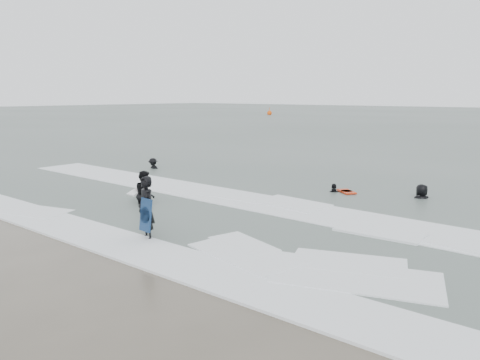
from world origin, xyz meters
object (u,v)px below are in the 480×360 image
Objects in this scene: surfer_centre at (147,239)px; surfer_right_near at (334,193)px; surfer_wading at (145,204)px; buoy at (269,113)px; surfer_right_far at (421,199)px; surfer_breaker at (153,169)px.

surfer_centre reaches higher than surfer_right_near.
surfer_wading is 81.96m from buoy.
surfer_right_near is (1.07, 9.57, 0.00)m from surfer_centre.
surfer_wading is at bearing 22.13° from surfer_right_near.
surfer_right_near is 0.96× the size of buoy.
surfer_right_far is (8.08, 7.89, 0.00)m from surfer_wading.
buoy is at bearing -94.72° from surfer_right_far.
surfer_right_far is (3.39, 1.19, 0.00)m from surfer_right_near.
buoy is at bearing 115.31° from surfer_breaker.
buoy is at bearing -19.40° from surfer_wading.
surfer_centre is 13.47m from surfer_breaker.
surfer_right_near is at bearing -25.97° from surfer_right_far.
surfer_centre is 9.63m from surfer_right_near.
surfer_right_far is at bearing 2.08° from surfer_breaker.
surfer_wading is 11.29m from surfer_right_far.
surfer_centre reaches higher than surfer_right_far.
surfer_centre reaches higher than surfer_breaker.
surfer_right_near is (11.29, 0.79, 0.00)m from surfer_breaker.
buoy reaches higher than surfer_right_near.
buoy reaches higher than surfer_centre.
surfer_centre is 1.08× the size of surfer_right_far.
surfer_right_near is 79.24m from buoy.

